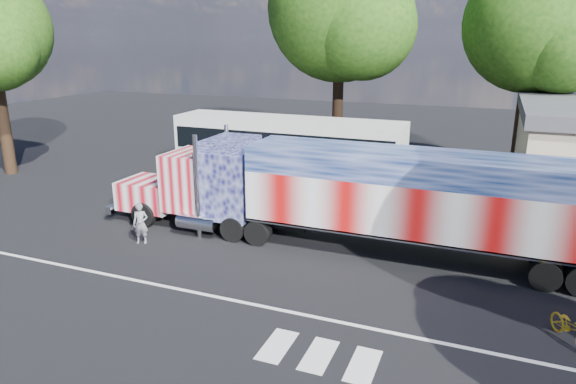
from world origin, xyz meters
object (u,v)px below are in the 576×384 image
at_px(tree_n_mid, 342,9).
at_px(tree_ne_a, 536,25).
at_px(coach_bus, 287,151).
at_px(bicycle, 571,328).
at_px(semi_truck, 356,194).
at_px(woman, 141,223).

relative_size(tree_n_mid, tree_ne_a, 1.15).
bearing_deg(coach_bus, bicycle, -42.20).
bearing_deg(coach_bus, tree_ne_a, 27.59).
bearing_deg(bicycle, coach_bus, 108.98).
height_order(semi_truck, bicycle, semi_truck).
bearing_deg(bicycle, woman, 145.42).
height_order(woman, tree_ne_a, tree_ne_a).
relative_size(semi_truck, woman, 12.14).
bearing_deg(tree_ne_a, semi_truck, -114.15).
xyz_separation_m(bicycle, tree_n_mid, (-12.14, 18.68, 9.36)).
xyz_separation_m(bicycle, tree_ne_a, (-0.93, 18.37, 8.32)).
relative_size(semi_truck, tree_n_mid, 1.41).
bearing_deg(woman, tree_n_mid, 56.66).
relative_size(bicycle, tree_ne_a, 0.14).
bearing_deg(bicycle, semi_truck, 120.68).
relative_size(semi_truck, bicycle, 11.95).
bearing_deg(tree_ne_a, coach_bus, -152.41).
height_order(woman, bicycle, woman).
xyz_separation_m(semi_truck, woman, (-8.20, -2.71, -1.41)).
distance_m(bicycle, tree_ne_a, 20.18).
distance_m(woman, tree_ne_a, 23.58).
height_order(semi_truck, woman, semi_truck).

